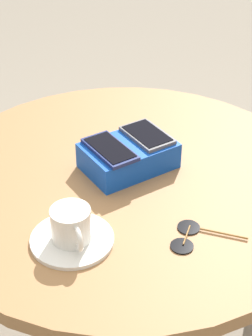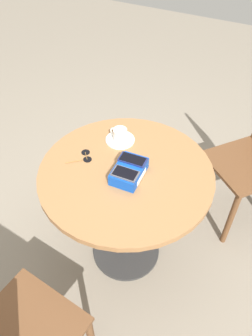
# 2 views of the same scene
# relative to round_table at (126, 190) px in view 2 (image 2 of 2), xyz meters

# --- Properties ---
(ground_plane) EXTENTS (8.00, 8.00, 0.00)m
(ground_plane) POSITION_rel_round_table_xyz_m (0.00, 0.00, -0.58)
(ground_plane) COLOR gray
(round_table) EXTENTS (0.85, 0.85, 0.72)m
(round_table) POSITION_rel_round_table_xyz_m (0.00, 0.00, 0.00)
(round_table) COLOR #2D2D2D
(round_table) RESTS_ON ground_plane
(phone_box) EXTENTS (0.19, 0.14, 0.06)m
(phone_box) POSITION_rel_round_table_xyz_m (-0.02, -0.03, 0.17)
(phone_box) COLOR #0F42AD
(phone_box) RESTS_ON round_table
(phone_gray) EXTENTS (0.08, 0.12, 0.01)m
(phone_gray) POSITION_rel_round_table_xyz_m (-0.07, -0.03, 0.20)
(phone_gray) COLOR #515156
(phone_gray) RESTS_ON phone_box
(phone_navy) EXTENTS (0.07, 0.13, 0.01)m
(phone_navy) POSITION_rel_round_table_xyz_m (0.03, -0.02, 0.20)
(phone_navy) COLOR navy
(phone_navy) RESTS_ON phone_box
(saucer) EXTENTS (0.15, 0.15, 0.01)m
(saucer) POSITION_rel_round_table_xyz_m (0.19, 0.13, 0.14)
(saucer) COLOR silver
(saucer) RESTS_ON round_table
(coffee_cup) EXTENTS (0.07, 0.10, 0.06)m
(coffee_cup) POSITION_rel_round_table_xyz_m (0.19, 0.13, 0.18)
(coffee_cup) COLOR silver
(coffee_cup) RESTS_ON saucer
(sunglasses) EXTENTS (0.14, 0.10, 0.01)m
(sunglasses) POSITION_rel_round_table_xyz_m (-0.00, 0.23, 0.14)
(sunglasses) COLOR black
(sunglasses) RESTS_ON round_table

